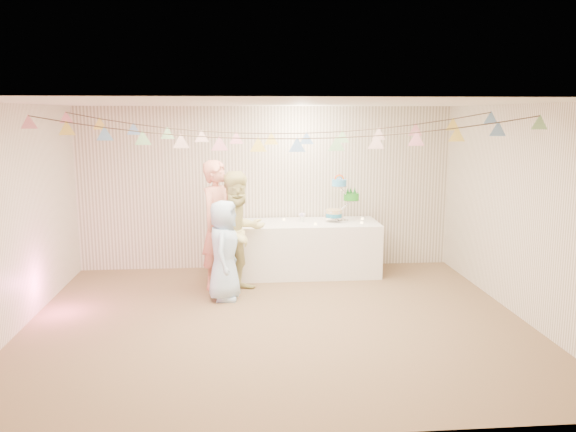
{
  "coord_description": "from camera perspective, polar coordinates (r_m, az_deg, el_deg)",
  "views": [
    {
      "loc": [
        -0.41,
        -6.46,
        2.48
      ],
      "look_at": [
        0.2,
        0.8,
        1.15
      ],
      "focal_mm": 35.0,
      "sensor_mm": 36.0,
      "label": 1
    }
  ],
  "objects": [
    {
      "name": "cake_stand",
      "position": [
        8.78,
        5.5,
        1.19
      ],
      "size": [
        0.61,
        0.36,
        0.68
      ],
      "primitive_type": null,
      "color": "silver",
      "rests_on": "table"
    },
    {
      "name": "cake_bottom",
      "position": [
        8.74,
        4.58,
        -0.53
      ],
      "size": [
        0.31,
        0.31,
        0.15
      ],
      "primitive_type": null,
      "color": "teal",
      "rests_on": "cake_stand"
    },
    {
      "name": "platter",
      "position": [
        8.62,
        -1.69,
        -1.19
      ],
      "size": [
        0.36,
        0.36,
        0.02
      ],
      "primitive_type": "cylinder",
      "color": "white",
      "rests_on": "table"
    },
    {
      "name": "person_adult_b",
      "position": [
        7.84,
        -4.99,
        -1.66
      ],
      "size": [
        1.05,
        1.01,
        1.71
      ],
      "primitive_type": "imported",
      "rotation": [
        0.0,
        0.0,
        0.62
      ],
      "color": "#D8CE85",
      "rests_on": "floor"
    },
    {
      "name": "table",
      "position": [
        8.79,
        1.95,
        -3.27
      ],
      "size": [
        2.2,
        0.88,
        0.82
      ],
      "primitive_type": "cube",
      "color": "white",
      "rests_on": "floor"
    },
    {
      "name": "right_wall",
      "position": [
        7.41,
        22.7,
        0.36
      ],
      "size": [
        5.0,
        5.0,
        0.0
      ],
      "primitive_type": "plane",
      "color": "white",
      "rests_on": "ground"
    },
    {
      "name": "cake_top_tier",
      "position": [
        8.7,
        5.18,
        3.01
      ],
      "size": [
        0.25,
        0.25,
        0.19
      ],
      "primitive_type": null,
      "color": "#47A3E0",
      "rests_on": "cake_stand"
    },
    {
      "name": "left_wall",
      "position": [
        7.06,
        -26.23,
        -0.36
      ],
      "size": [
        5.0,
        5.0,
        0.0
      ],
      "primitive_type": "plane",
      "color": "white",
      "rests_on": "ground"
    },
    {
      "name": "tealight_0",
      "position": [
        8.49,
        -3.28,
        -0.81
      ],
      "size": [
        0.04,
        0.04,
        0.03
      ],
      "primitive_type": "cylinder",
      "color": "#FFD88C",
      "rests_on": "table"
    },
    {
      "name": "back_wall",
      "position": [
        9.05,
        -2.17,
        2.84
      ],
      "size": [
        6.0,
        6.0,
        0.0
      ],
      "primitive_type": "plane",
      "color": "white",
      "rests_on": "ground"
    },
    {
      "name": "person_child",
      "position": [
        7.58,
        -6.52,
        -3.48
      ],
      "size": [
        0.52,
        0.72,
        1.36
      ],
      "primitive_type": "imported",
      "rotation": [
        0.0,
        0.0,
        1.42
      ],
      "color": "#B4D9FF",
      "rests_on": "floor"
    },
    {
      "name": "cake_middle",
      "position": [
        8.9,
        6.54,
        1.39
      ],
      "size": [
        0.27,
        0.27,
        0.22
      ],
      "primitive_type": null,
      "color": "#208D1E",
      "rests_on": "cake_stand"
    },
    {
      "name": "floor",
      "position": [
        6.94,
        -1.11,
        -10.61
      ],
      "size": [
        6.0,
        6.0,
        0.0
      ],
      "primitive_type": "plane",
      "color": "brown",
      "rests_on": "ground"
    },
    {
      "name": "posy",
      "position": [
        8.74,
        1.43,
        -0.61
      ],
      "size": [
        0.12,
        0.12,
        0.14
      ],
      "primitive_type": null,
      "color": "white",
      "rests_on": "table"
    },
    {
      "name": "tealight_5",
      "position": [
        8.99,
        7.56,
        -0.26
      ],
      "size": [
        0.04,
        0.04,
        0.03
      ],
      "primitive_type": "cylinder",
      "color": "#FFD88C",
      "rests_on": "table"
    },
    {
      "name": "bunting_front",
      "position": [
        6.28,
        -1.06,
        8.87
      ],
      "size": [
        5.6,
        0.9,
        0.36
      ],
      "primitive_type": null,
      "color": "#72A5E5",
      "rests_on": "ceiling"
    },
    {
      "name": "front_wall",
      "position": [
        4.16,
        1.09,
        -6.17
      ],
      "size": [
        6.0,
        6.0,
        0.0
      ],
      "primitive_type": "plane",
      "color": "white",
      "rests_on": "ground"
    },
    {
      "name": "tealight_2",
      "position": [
        8.5,
        2.81,
        -0.8
      ],
      "size": [
        0.04,
        0.04,
        0.03
      ],
      "primitive_type": "cylinder",
      "color": "#FFD88C",
      "rests_on": "table"
    },
    {
      "name": "person_adult_a",
      "position": [
        8.06,
        -7.06,
        -0.89
      ],
      "size": [
        0.74,
        0.8,
        1.84
      ],
      "primitive_type": "imported",
      "rotation": [
        0.0,
        0.0,
        0.98
      ],
      "color": "#E58E77",
      "rests_on": "floor"
    },
    {
      "name": "tealight_1",
      "position": [
        8.84,
        -0.43,
        -0.35
      ],
      "size": [
        0.04,
        0.04,
        0.03
      ],
      "primitive_type": "cylinder",
      "color": "#FFD88C",
      "rests_on": "table"
    },
    {
      "name": "bunting_back",
      "position": [
        7.58,
        -1.72,
        9.35
      ],
      "size": [
        5.6,
        1.1,
        0.4
      ],
      "primitive_type": null,
      "color": "pink",
      "rests_on": "ceiling"
    },
    {
      "name": "tealight_3",
      "position": [
        8.96,
        4.02,
        -0.23
      ],
      "size": [
        0.04,
        0.04,
        0.03
      ],
      "primitive_type": "cylinder",
      "color": "#FFD88C",
      "rests_on": "table"
    },
    {
      "name": "ceiling",
      "position": [
        6.48,
        -1.19,
        11.39
      ],
      "size": [
        6.0,
        6.0,
        0.0
      ],
      "primitive_type": "plane",
      "color": "silver",
      "rests_on": "ground"
    },
    {
      "name": "tealight_4",
      "position": [
        8.66,
        7.5,
        -0.67
      ],
      "size": [
        0.04,
        0.04,
        0.03
      ],
      "primitive_type": "cylinder",
      "color": "#FFD88C",
      "rests_on": "table"
    }
  ]
}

